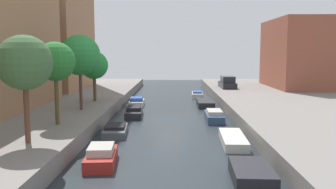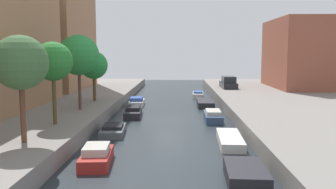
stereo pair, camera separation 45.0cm
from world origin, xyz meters
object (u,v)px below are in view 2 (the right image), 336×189
(moored_boat_right_2, at_px, (230,140))
(moored_boat_left_2, at_px, (113,130))
(street_tree_2, at_px, (79,55))
(moored_boat_right_3, at_px, (213,116))
(street_tree_0, at_px, (21,63))
(moored_boat_right_4, at_px, (205,103))
(street_tree_1, at_px, (53,62))
(moored_boat_left_1, at_px, (97,156))
(moored_boat_left_4, at_px, (137,102))
(moored_boat_right_5, at_px, (198,95))
(low_block_right, at_px, (312,54))
(street_tree_3, at_px, (94,65))
(parked_car, at_px, (228,83))
(moored_boat_left_3, at_px, (133,112))
(moored_boat_right_1, at_px, (246,174))

(moored_boat_right_2, bearing_deg, moored_boat_left_2, 162.24)
(street_tree_2, height_order, moored_boat_right_3, street_tree_2)
(street_tree_0, bearing_deg, moored_boat_right_4, 61.05)
(street_tree_1, relative_size, moored_boat_left_1, 1.59)
(moored_boat_left_4, bearing_deg, moored_boat_left_1, -89.23)
(moored_boat_left_4, relative_size, moored_boat_right_5, 0.99)
(low_block_right, height_order, street_tree_3, low_block_right)
(moored_boat_right_3, height_order, moored_boat_right_5, moored_boat_right_3)
(parked_car, height_order, moored_boat_right_4, parked_car)
(street_tree_3, distance_m, moored_boat_left_2, 10.74)
(moored_boat_right_4, bearing_deg, street_tree_2, -140.79)
(moored_boat_right_4, bearing_deg, moored_boat_right_5, 92.75)
(moored_boat_left_2, height_order, moored_boat_left_4, moored_boat_left_4)
(street_tree_0, bearing_deg, moored_boat_right_5, 68.73)
(low_block_right, bearing_deg, moored_boat_left_2, -133.03)
(low_block_right, bearing_deg, moored_boat_right_4, -144.72)
(moored_boat_left_2, distance_m, moored_boat_left_3, 6.89)
(parked_car, bearing_deg, moored_boat_right_4, -111.90)
(low_block_right, distance_m, moored_boat_right_3, 23.86)
(moored_boat_left_2, bearing_deg, street_tree_2, 128.16)
(street_tree_2, height_order, street_tree_3, street_tree_2)
(street_tree_3, relative_size, moored_boat_left_4, 1.38)
(moored_boat_left_3, relative_size, moored_boat_right_3, 1.06)
(moored_boat_left_4, bearing_deg, moored_boat_left_3, -86.25)
(moored_boat_right_3, bearing_deg, street_tree_3, 157.54)
(moored_boat_left_2, bearing_deg, street_tree_1, -155.27)
(moored_boat_left_3, relative_size, moored_boat_right_2, 0.93)
(low_block_right, xyz_separation_m, moored_boat_right_3, (-14.46, -18.31, -4.98))
(street_tree_3, relative_size, parked_car, 0.99)
(low_block_right, distance_m, street_tree_0, 38.73)
(low_block_right, xyz_separation_m, parked_car, (-10.84, -1.20, -3.75))
(moored_boat_right_4, bearing_deg, moored_boat_left_4, 178.13)
(moored_boat_right_3, relative_size, moored_boat_right_4, 0.86)
(street_tree_2, xyz_separation_m, parked_car, (14.28, 17.72, -3.68))
(moored_boat_left_4, height_order, moored_boat_right_2, moored_boat_left_4)
(moored_boat_right_5, bearing_deg, parked_car, 24.59)
(low_block_right, bearing_deg, moored_boat_left_4, -155.16)
(moored_boat_left_4, xyz_separation_m, moored_boat_right_4, (7.14, -0.23, -0.06))
(parked_car, distance_m, moored_boat_left_3, 18.43)
(street_tree_2, bearing_deg, street_tree_3, 90.00)
(street_tree_3, height_order, moored_boat_right_1, street_tree_3)
(moored_boat_left_2, xyz_separation_m, moored_boat_right_1, (7.33, -8.78, 0.04))
(street_tree_2, xyz_separation_m, moored_boat_right_5, (10.30, 15.90, -4.97))
(low_block_right, height_order, street_tree_0, low_block_right)
(street_tree_2, relative_size, moored_boat_right_1, 1.83)
(street_tree_2, xyz_separation_m, moored_boat_left_4, (3.50, 8.92, -4.94))
(moored_boat_right_1, height_order, moored_boat_right_2, moored_boat_right_1)
(parked_car, bearing_deg, moored_boat_right_1, -96.56)
(street_tree_3, bearing_deg, moored_boat_right_3, -22.46)
(moored_boat_right_1, height_order, moored_boat_right_5, moored_boat_right_5)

